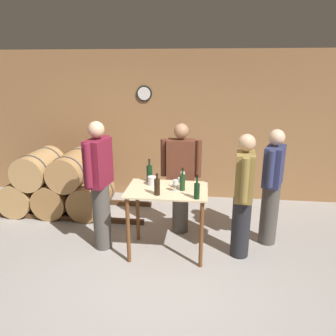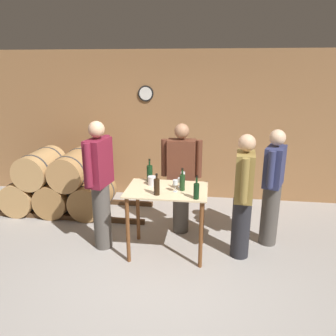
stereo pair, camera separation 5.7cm
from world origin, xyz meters
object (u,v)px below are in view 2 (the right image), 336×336
wine_glass_near_left (175,183)px  person_host (243,195)px  wine_glass_near_center (180,180)px  person_visitor_near_door (181,177)px  person_visitor_bearded (273,186)px  person_visitor_with_scarf (100,183)px  ice_bucket (152,181)px  wine_bottle_left (157,186)px  wine_glass_near_right (183,175)px  wine_bottle_center (182,182)px  wine_bottle_far_left (150,173)px  wine_bottle_right (196,190)px

wine_glass_near_left → person_host: size_ratio=0.09×
wine_glass_near_center → person_visitor_near_door: bearing=94.3°
person_visitor_bearded → person_visitor_with_scarf: bearing=-169.9°
ice_bucket → person_visitor_bearded: (1.60, 0.31, -0.11)m
wine_bottle_left → ice_bucket: 0.36m
wine_glass_near_left → ice_bucket: 0.39m
ice_bucket → person_visitor_bearded: size_ratio=0.07×
wine_glass_near_right → wine_bottle_center: bearing=-86.3°
wine_bottle_left → wine_glass_near_center: bearing=48.7°
person_host → person_visitor_with_scarf: size_ratio=0.93×
wine_glass_near_center → person_visitor_near_door: 0.56m
wine_bottle_far_left → person_visitor_bearded: bearing=6.1°
wine_bottle_right → person_visitor_bearded: person_visitor_bearded is taller
person_host → person_visitor_bearded: (0.42, 0.39, -0.00)m
wine_bottle_right → wine_glass_near_right: bearing=112.3°
wine_bottle_left → person_visitor_near_door: size_ratio=0.16×
wine_bottle_far_left → wine_glass_near_right: wine_bottle_far_left is taller
wine_glass_near_center → person_visitor_bearded: person_visitor_bearded is taller
person_visitor_near_door → wine_bottle_right: bearing=-73.7°
wine_bottle_center → wine_bottle_left: bearing=-146.8°
wine_bottle_right → person_visitor_near_door: 0.95m
wine_bottle_center → person_visitor_with_scarf: 1.10m
wine_glass_near_center → person_visitor_with_scarf: size_ratio=0.07×
wine_glass_near_center → person_host: bearing=-2.7°
ice_bucket → wine_glass_near_right: bearing=14.5°
wine_bottle_far_left → wine_glass_near_right: (0.45, -0.03, -0.00)m
person_host → person_visitor_bearded: bearing=42.5°
wine_bottle_far_left → person_visitor_bearded: person_visitor_bearded is taller
ice_bucket → person_visitor_near_door: bearing=55.9°
wine_glass_near_left → person_visitor_with_scarf: bearing=174.2°
ice_bucket → person_visitor_near_door: size_ratio=0.07×
wine_bottle_far_left → ice_bucket: 0.16m
person_visitor_with_scarf → wine_bottle_far_left: bearing=20.3°
wine_bottle_left → person_visitor_bearded: person_visitor_bearded is taller
person_visitor_near_door → person_visitor_bearded: bearing=-8.7°
wine_bottle_far_left → person_visitor_near_door: person_visitor_near_door is taller
ice_bucket → wine_glass_near_left: bearing=-31.3°
wine_bottle_right → wine_glass_near_left: size_ratio=1.87×
person_visitor_with_scarf → ice_bucket: bearing=8.3°
wine_glass_near_left → person_visitor_near_door: person_visitor_near_door is taller
wine_bottle_left → person_visitor_with_scarf: person_visitor_with_scarf is taller
wine_bottle_right → wine_bottle_center: bearing=126.8°
ice_bucket → person_visitor_with_scarf: person_visitor_with_scarf is taller
wine_bottle_left → wine_glass_near_center: (0.26, 0.30, -0.01)m
wine_bottle_far_left → wine_bottle_left: (0.18, -0.47, -0.01)m
wine_bottle_far_left → person_visitor_near_door: bearing=43.0°
wine_bottle_center → wine_glass_near_center: 0.11m
wine_bottle_far_left → wine_bottle_left: bearing=-69.4°
wine_bottle_far_left → ice_bucket: (0.06, -0.13, -0.06)m
wine_bottle_center → person_visitor_bearded: person_visitor_bearded is taller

